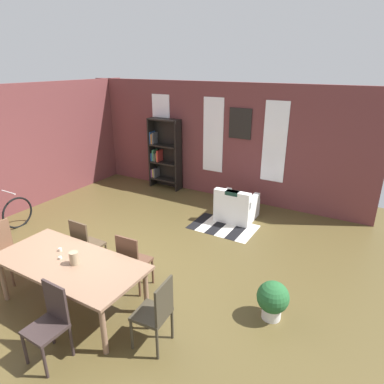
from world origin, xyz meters
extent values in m
plane|color=brown|center=(0.00, 0.00, 0.00)|extent=(10.56, 10.56, 0.00)
cube|color=brown|center=(0.00, 4.12, 1.43)|extent=(7.76, 0.12, 2.87)
cube|color=white|center=(-1.58, 4.05, 1.58)|extent=(0.55, 0.02, 1.86)
cube|color=white|center=(0.00, 4.05, 1.58)|extent=(0.55, 0.02, 1.86)
cube|color=white|center=(1.58, 4.05, 1.58)|extent=(0.55, 0.02, 1.86)
cube|color=#83624A|center=(0.31, -0.90, 0.72)|extent=(2.17, 1.01, 0.04)
cylinder|color=#83624A|center=(-0.68, -1.31, 0.35)|extent=(0.07, 0.07, 0.70)
cylinder|color=#83624A|center=(1.29, -1.31, 0.35)|extent=(0.07, 0.07, 0.70)
cylinder|color=#83624A|center=(-0.68, -0.49, 0.35)|extent=(0.07, 0.07, 0.70)
cylinder|color=#83624A|center=(1.29, -0.49, 0.35)|extent=(0.07, 0.07, 0.70)
cylinder|color=#998466|center=(0.42, -0.90, 0.83)|extent=(0.12, 0.12, 0.18)
cylinder|color=silver|center=(0.15, -0.91, 0.76)|extent=(0.04, 0.04, 0.04)
cylinder|color=silver|center=(-0.02, -0.77, 0.76)|extent=(0.04, 0.04, 0.05)
cube|color=#363024|center=(1.69, -0.90, 0.45)|extent=(0.43, 0.43, 0.04)
cube|color=#363024|center=(1.88, -0.88, 0.70)|extent=(0.06, 0.38, 0.50)
cylinder|color=#363024|center=(1.50, -0.73, 0.21)|extent=(0.04, 0.04, 0.43)
cylinder|color=#363024|center=(1.53, -1.09, 0.21)|extent=(0.04, 0.04, 0.43)
cylinder|color=#363024|center=(1.86, -0.71, 0.21)|extent=(0.04, 0.04, 0.43)
cylinder|color=#363024|center=(1.88, -1.06, 0.21)|extent=(0.04, 0.04, 0.43)
cube|color=#483827|center=(-0.18, -0.09, 0.45)|extent=(0.40, 0.40, 0.04)
cube|color=#483827|center=(-0.18, -0.28, 0.70)|extent=(0.38, 0.03, 0.50)
cylinder|color=#483827|center=(0.00, 0.09, 0.21)|extent=(0.04, 0.04, 0.43)
cylinder|color=#483827|center=(-0.36, 0.09, 0.21)|extent=(0.04, 0.04, 0.43)
cylinder|color=#483827|center=(0.00, -0.27, 0.21)|extent=(0.04, 0.04, 0.43)
cylinder|color=#483827|center=(-0.36, -0.27, 0.21)|extent=(0.04, 0.04, 0.43)
cube|color=brown|center=(-1.08, -0.90, 0.45)|extent=(0.44, 0.44, 0.04)
cube|color=brown|center=(-1.26, -0.92, 0.70)|extent=(0.07, 0.38, 0.50)
cylinder|color=brown|center=(-0.88, -1.06, 0.21)|extent=(0.04, 0.04, 0.43)
cylinder|color=brown|center=(-0.92, -0.70, 0.21)|extent=(0.04, 0.04, 0.43)
cylinder|color=brown|center=(-1.28, -0.74, 0.21)|extent=(0.04, 0.04, 0.43)
cube|color=#533626|center=(0.79, -0.09, 0.45)|extent=(0.42, 0.42, 0.04)
cube|color=#533626|center=(0.81, -0.28, 0.70)|extent=(0.38, 0.05, 0.50)
cylinder|color=#533626|center=(0.96, 0.10, 0.21)|extent=(0.04, 0.04, 0.43)
cylinder|color=#533626|center=(0.60, 0.08, 0.21)|extent=(0.04, 0.04, 0.43)
cylinder|color=#533626|center=(0.99, -0.26, 0.21)|extent=(0.04, 0.04, 0.43)
cylinder|color=#533626|center=(0.63, -0.28, 0.21)|extent=(0.04, 0.04, 0.43)
cube|color=#312525|center=(0.79, -1.71, 0.45)|extent=(0.41, 0.41, 0.04)
cube|color=#312525|center=(0.80, -1.52, 0.70)|extent=(0.38, 0.04, 0.50)
cylinder|color=#312525|center=(0.61, -1.88, 0.21)|extent=(0.04, 0.04, 0.43)
cylinder|color=#312525|center=(0.97, -1.89, 0.21)|extent=(0.04, 0.04, 0.43)
cylinder|color=#312525|center=(0.62, -1.52, 0.21)|extent=(0.04, 0.04, 0.43)
cylinder|color=#312525|center=(0.98, -1.53, 0.21)|extent=(0.04, 0.04, 0.43)
cube|color=black|center=(-1.78, 3.85, 0.96)|extent=(0.04, 0.32, 1.91)
cube|color=black|center=(-0.92, 3.85, 0.96)|extent=(0.04, 0.32, 1.91)
cube|color=black|center=(-1.35, 4.01, 0.96)|extent=(0.91, 0.01, 1.91)
cube|color=black|center=(-1.35, 3.85, 0.24)|extent=(0.87, 0.32, 0.04)
cube|color=#8C4C8C|center=(-1.75, 3.85, 0.37)|extent=(0.03, 0.25, 0.22)
cube|color=gold|center=(-1.71, 3.85, 0.38)|extent=(0.04, 0.22, 0.24)
cube|color=#4C4C51|center=(-1.65, 3.85, 0.39)|extent=(0.04, 0.26, 0.27)
cube|color=black|center=(-1.35, 3.85, 0.72)|extent=(0.87, 0.32, 0.04)
cube|color=#284C8C|center=(-1.74, 3.85, 0.84)|extent=(0.05, 0.21, 0.22)
cube|color=#33724C|center=(-1.68, 3.85, 0.89)|extent=(0.04, 0.24, 0.31)
cube|color=#4C4C51|center=(-1.63, 3.85, 0.85)|extent=(0.03, 0.25, 0.22)
cube|color=gold|center=(-1.58, 3.85, 0.85)|extent=(0.04, 0.18, 0.23)
cube|color=#B22D28|center=(-1.53, 3.85, 0.89)|extent=(0.04, 0.26, 0.32)
cube|color=black|center=(-1.35, 3.85, 1.19)|extent=(0.87, 0.32, 0.04)
cube|color=#284C8C|center=(-1.75, 3.85, 1.38)|extent=(0.03, 0.24, 0.32)
cube|color=orange|center=(-1.71, 3.85, 1.35)|extent=(0.03, 0.24, 0.27)
cube|color=#4C4C51|center=(-1.67, 3.85, 1.37)|extent=(0.04, 0.23, 0.31)
cube|color=black|center=(-1.35, 3.85, 1.89)|extent=(0.87, 0.32, 0.04)
cube|color=white|center=(1.16, 3.01, 0.20)|extent=(0.82, 0.82, 0.40)
cube|color=white|center=(1.17, 2.69, 0.57)|extent=(0.80, 0.18, 0.35)
cube|color=white|center=(1.50, 3.02, 0.48)|extent=(0.14, 0.72, 0.15)
cube|color=white|center=(0.82, 3.00, 0.48)|extent=(0.14, 0.72, 0.15)
cube|color=#19382D|center=(1.17, 2.69, 0.71)|extent=(0.28, 0.18, 0.08)
torus|color=black|center=(-2.69, 0.28, 0.32)|extent=(0.05, 0.68, 0.68)
cylinder|color=silver|center=(-2.69, 0.17, 0.82)|extent=(0.44, 0.03, 0.02)
cylinder|color=silver|center=(2.83, 0.28, 0.08)|extent=(0.26, 0.26, 0.17)
sphere|color=#235B2D|center=(2.83, 0.28, 0.34)|extent=(0.44, 0.44, 0.44)
cube|color=black|center=(0.53, 2.43, 0.00)|extent=(0.23, 0.89, 0.01)
cube|color=silver|center=(0.75, 2.43, 0.00)|extent=(0.23, 0.89, 0.01)
cube|color=black|center=(0.98, 2.43, 0.00)|extent=(0.23, 0.89, 0.01)
cube|color=silver|center=(1.21, 2.43, 0.00)|extent=(0.23, 0.89, 0.01)
cube|color=black|center=(1.43, 2.43, 0.00)|extent=(0.23, 0.89, 0.01)
cube|color=silver|center=(1.66, 2.43, 0.00)|extent=(0.23, 0.89, 0.01)
cube|color=black|center=(0.71, 4.05, 1.93)|extent=(0.56, 0.03, 0.72)
camera|label=1|loc=(3.75, -3.47, 3.28)|focal=31.46mm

